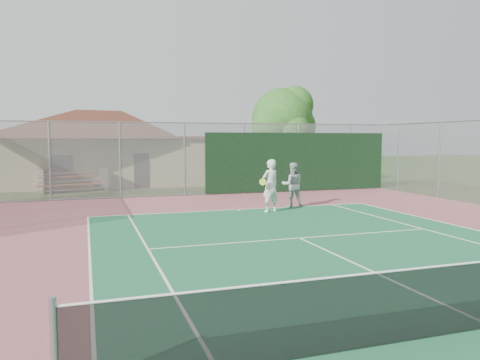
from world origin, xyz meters
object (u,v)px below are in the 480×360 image
bleachers (71,179)px  player_white_front (270,186)px  tree (284,121)px  player_grey_back (292,185)px  clubhouse (104,140)px

bleachers → player_white_front: 12.28m
tree → bleachers: bearing=173.9°
bleachers → player_grey_back: 12.41m
tree → player_grey_back: (-2.99, -7.71, -2.88)m
clubhouse → player_grey_back: size_ratio=6.90×
player_white_front → player_grey_back: bearing=-162.6°
clubhouse → bleachers: clubhouse is taller
bleachers → tree: (11.58, -1.24, 3.13)m
clubhouse → bleachers: (-1.86, -4.06, -2.02)m
player_grey_back → tree: bearing=-97.0°
player_white_front → player_grey_back: (1.35, 0.96, -0.10)m
bleachers → clubhouse: bearing=47.8°
player_grey_back → bleachers: bearing=-32.0°
tree → player_white_front: (-4.34, -8.67, -2.78)m
tree → player_grey_back: size_ratio=3.24×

